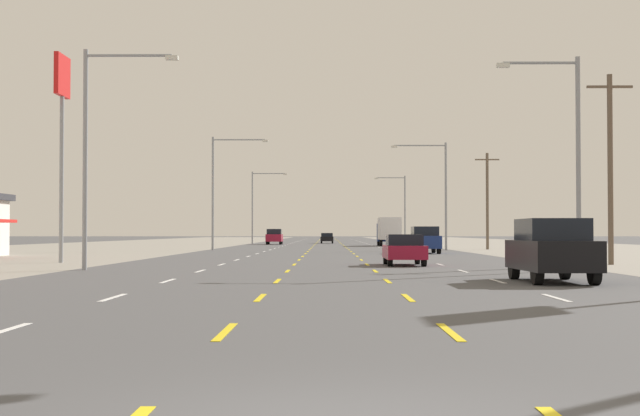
# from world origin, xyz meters

# --- Properties ---
(ground_plane) EXTENTS (572.00, 572.00, 0.00)m
(ground_plane) POSITION_xyz_m (0.00, 66.00, 0.00)
(ground_plane) COLOR #4C4C4F
(lot_apron_left) EXTENTS (28.00, 440.00, 0.01)m
(lot_apron_left) POSITION_xyz_m (-24.75, 66.00, 0.00)
(lot_apron_left) COLOR gray
(lot_apron_left) RESTS_ON ground
(lane_markings) EXTENTS (10.64, 227.60, 0.01)m
(lane_markings) POSITION_xyz_m (0.00, 104.50, 0.01)
(lane_markings) COLOR white
(lane_markings) RESTS_ON ground
(signal_span_wire) EXTENTS (25.47, 0.53, 9.96)m
(signal_span_wire) POSITION_xyz_m (0.22, 10.27, 5.78)
(signal_span_wire) COLOR brown
(signal_span_wire) RESTS_ON ground
(suv_far_right_nearest) EXTENTS (1.98, 4.90, 1.98)m
(suv_far_right_nearest) POSITION_xyz_m (6.86, 21.55, 1.03)
(suv_far_right_nearest) COLOR black
(suv_far_right_nearest) RESTS_ON ground
(sedan_inner_right_near) EXTENTS (1.80, 4.50, 1.46)m
(sedan_inner_right_near) POSITION_xyz_m (3.46, 36.17, 0.76)
(sedan_inner_right_near) COLOR maroon
(sedan_inner_right_near) RESTS_ON ground
(suv_far_right_mid) EXTENTS (1.98, 4.90, 1.98)m
(suv_far_right_mid) POSITION_xyz_m (7.02, 60.84, 1.03)
(suv_far_right_mid) COLOR navy
(suv_far_right_mid) RESTS_ON ground
(box_truck_far_right_midfar) EXTENTS (2.40, 7.20, 3.23)m
(box_truck_far_right_midfar) POSITION_xyz_m (6.88, 98.45, 1.84)
(box_truck_far_right_midfar) COLOR navy
(box_truck_far_right_midfar) RESTS_ON ground
(suv_far_left_far) EXTENTS (1.98, 4.90, 1.98)m
(suv_far_left_far) POSITION_xyz_m (-6.94, 110.85, 1.03)
(suv_far_left_far) COLOR maroon
(suv_far_left_far) RESTS_ON ground
(sedan_center_turn_farther) EXTENTS (1.80, 4.50, 1.46)m
(sedan_center_turn_farther) POSITION_xyz_m (-0.22, 122.75, 0.76)
(sedan_center_turn_farther) COLOR black
(sedan_center_turn_farther) RESTS_ON ground
(pole_sign_left_row_1) EXTENTS (0.24, 2.19, 10.66)m
(pole_sign_left_row_1) POSITION_xyz_m (-13.78, 39.71, 8.16)
(pole_sign_left_row_1) COLOR gray
(pole_sign_left_row_1) RESTS_ON ground
(streetlight_left_row_0) EXTENTS (3.92, 0.26, 9.12)m
(streetlight_left_row_0) POSITION_xyz_m (-9.75, 30.51, 5.29)
(streetlight_left_row_0) COLOR gray
(streetlight_left_row_0) RESTS_ON ground
(streetlight_right_row_0) EXTENTS (3.43, 0.26, 8.78)m
(streetlight_right_row_0) POSITION_xyz_m (9.81, 30.51, 5.06)
(streetlight_right_row_0) COLOR gray
(streetlight_right_row_0) RESTS_ON ground
(streetlight_left_row_1) EXTENTS (4.93, 0.26, 9.89)m
(streetlight_left_row_1) POSITION_xyz_m (-9.61, 72.95, 5.81)
(streetlight_left_row_1) COLOR gray
(streetlight_left_row_1) RESTS_ON ground
(streetlight_right_row_1) EXTENTS (4.85, 0.26, 9.37)m
(streetlight_right_row_1) POSITION_xyz_m (9.60, 72.95, 5.53)
(streetlight_right_row_1) COLOR gray
(streetlight_right_row_1) RESTS_ON ground
(streetlight_left_row_2) EXTENTS (4.75, 0.26, 9.63)m
(streetlight_left_row_2) POSITION_xyz_m (-9.63, 115.38, 5.66)
(streetlight_left_row_2) COLOR gray
(streetlight_left_row_2) RESTS_ON ground
(streetlight_right_row_2) EXTENTS (4.14, 0.26, 9.06)m
(streetlight_right_row_2) POSITION_xyz_m (9.71, 115.38, 5.29)
(streetlight_right_row_2) COLOR gray
(streetlight_right_row_2) RESTS_ON ground
(utility_pole_right_row_0) EXTENTS (2.20, 0.26, 9.16)m
(utility_pole_right_row_0) POSITION_xyz_m (13.43, 36.98, 4.77)
(utility_pole_right_row_0) COLOR brown
(utility_pole_right_row_0) RESTS_ON ground
(utility_pole_right_row_1) EXTENTS (2.20, 0.26, 8.77)m
(utility_pole_right_row_1) POSITION_xyz_m (14.38, 76.56, 4.58)
(utility_pole_right_row_1) COLOR brown
(utility_pole_right_row_1) RESTS_ON ground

